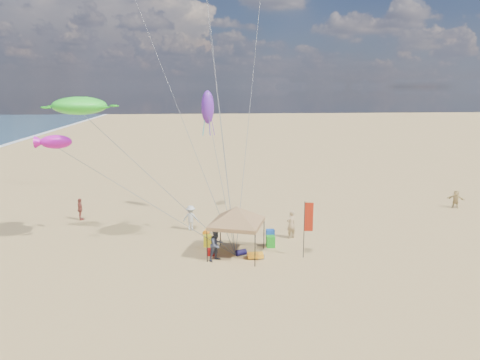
# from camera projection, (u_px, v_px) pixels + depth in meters

# --- Properties ---
(ground) EXTENTS (280.00, 280.00, 0.00)m
(ground) POSITION_uv_depth(u_px,v_px,m) (245.00, 259.00, 25.34)
(ground) COLOR tan
(ground) RESTS_ON ground
(canopy_tent) EXTENTS (5.24, 5.24, 3.41)m
(canopy_tent) POSITION_uv_depth(u_px,v_px,m) (237.00, 208.00, 25.33)
(canopy_tent) COLOR black
(canopy_tent) RESTS_ON ground
(feather_flag) EXTENTS (0.51, 0.11, 3.35)m
(feather_flag) POSITION_uv_depth(u_px,v_px,m) (307.00, 221.00, 25.10)
(feather_flag) COLOR black
(feather_flag) RESTS_ON ground
(cooler_red) EXTENTS (0.54, 0.38, 0.38)m
(cooler_red) POSITION_uv_depth(u_px,v_px,m) (212.00, 252.00, 25.91)
(cooler_red) COLOR #B9110E
(cooler_red) RESTS_ON ground
(cooler_blue) EXTENTS (0.54, 0.38, 0.38)m
(cooler_blue) POSITION_uv_depth(u_px,v_px,m) (270.00, 232.00, 29.41)
(cooler_blue) COLOR #154DB0
(cooler_blue) RESTS_ON ground
(bag_navy) EXTENTS (0.69, 0.54, 0.36)m
(bag_navy) POSITION_uv_depth(u_px,v_px,m) (241.00, 252.00, 25.86)
(bag_navy) COLOR #120E3D
(bag_navy) RESTS_ON ground
(bag_orange) EXTENTS (0.54, 0.69, 0.36)m
(bag_orange) POSITION_uv_depth(u_px,v_px,m) (207.00, 232.00, 29.51)
(bag_orange) COLOR orange
(bag_orange) RESTS_ON ground
(chair_green) EXTENTS (0.50, 0.50, 0.70)m
(chair_green) POSITION_uv_depth(u_px,v_px,m) (271.00, 242.00, 27.18)
(chair_green) COLOR #1B981D
(chair_green) RESTS_ON ground
(chair_yellow) EXTENTS (0.50, 0.50, 0.70)m
(chair_yellow) POSITION_uv_depth(u_px,v_px,m) (207.00, 241.00, 27.34)
(chair_yellow) COLOR yellow
(chair_yellow) RESTS_ON ground
(crate_grey) EXTENTS (0.34, 0.30, 0.28)m
(crate_grey) POSITION_uv_depth(u_px,v_px,m) (261.00, 256.00, 25.39)
(crate_grey) COLOR slate
(crate_grey) RESTS_ON ground
(beach_cart) EXTENTS (0.90, 0.50, 0.24)m
(beach_cart) POSITION_uv_depth(u_px,v_px,m) (256.00, 255.00, 25.37)
(beach_cart) COLOR orange
(beach_cart) RESTS_ON ground
(person_near_a) EXTENTS (0.81, 0.71, 1.86)m
(person_near_a) POSITION_uv_depth(u_px,v_px,m) (291.00, 224.00, 28.68)
(person_near_a) COLOR tan
(person_near_a) RESTS_ON ground
(person_near_b) EXTENTS (1.15, 1.13, 1.87)m
(person_near_b) POSITION_uv_depth(u_px,v_px,m) (216.00, 245.00, 24.96)
(person_near_b) COLOR #393D4D
(person_near_b) RESTS_ON ground
(person_near_c) EXTENTS (1.26, 0.92, 1.75)m
(person_near_c) POSITION_uv_depth(u_px,v_px,m) (191.00, 218.00, 30.27)
(person_near_c) COLOR beige
(person_near_c) RESTS_ON ground
(person_far_a) EXTENTS (0.73, 1.04, 1.64)m
(person_far_a) POSITION_uv_depth(u_px,v_px,m) (80.00, 209.00, 32.61)
(person_far_a) COLOR #99473A
(person_far_a) RESTS_ON ground
(person_far_c) EXTENTS (1.39, 1.09, 1.47)m
(person_far_c) POSITION_uv_depth(u_px,v_px,m) (456.00, 199.00, 35.93)
(person_far_c) COLOR tan
(person_far_c) RESTS_ON ground
(turtle_kite) EXTENTS (3.78, 3.48, 1.01)m
(turtle_kite) POSITION_uv_depth(u_px,v_px,m) (80.00, 106.00, 24.91)
(turtle_kite) COLOR #2DE22C
(turtle_kite) RESTS_ON ground
(fish_kite) EXTENTS (2.20, 1.69, 0.87)m
(fish_kite) POSITION_uv_depth(u_px,v_px,m) (56.00, 142.00, 27.80)
(fish_kite) COLOR #D812BA
(fish_kite) RESTS_ON ground
(squid_kite) EXTENTS (1.22, 1.22, 2.42)m
(squid_kite) POSITION_uv_depth(u_px,v_px,m) (208.00, 107.00, 32.34)
(squid_kite) COLOR purple
(squid_kite) RESTS_ON ground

